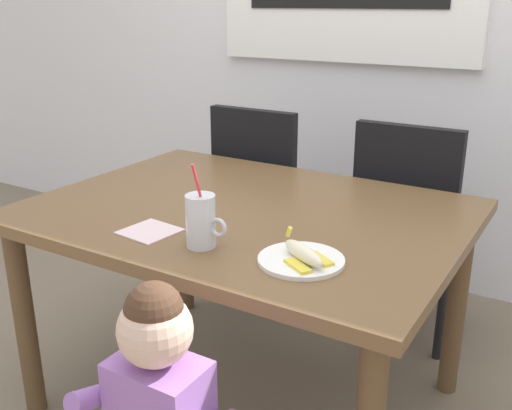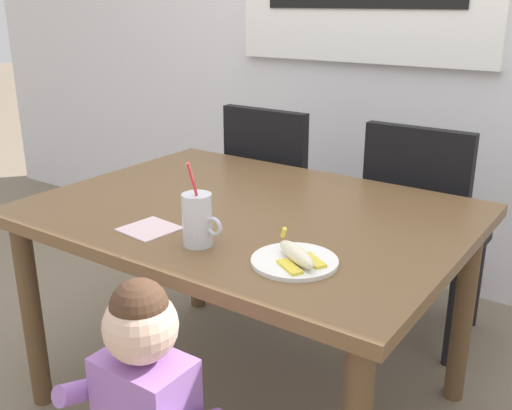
% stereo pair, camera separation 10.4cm
% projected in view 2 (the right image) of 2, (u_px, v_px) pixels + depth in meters
% --- Properties ---
extents(ground_plane, '(24.00, 24.00, 0.00)m').
position_uv_depth(ground_plane, '(249.00, 398.00, 2.21)').
color(ground_plane, '#7A6B56').
extents(dining_table, '(1.40, 1.05, 0.76)m').
position_uv_depth(dining_table, '(249.00, 234.00, 1.99)').
color(dining_table, brown).
rests_on(dining_table, ground).
extents(dining_chair_left, '(0.44, 0.45, 0.96)m').
position_uv_depth(dining_chair_left, '(278.00, 194.00, 2.78)').
color(dining_chair_left, black).
rests_on(dining_chair_left, ground).
extents(dining_chair_right, '(0.44, 0.45, 0.96)m').
position_uv_depth(dining_chair_right, '(421.00, 223.00, 2.42)').
color(dining_chair_right, black).
rests_on(dining_chair_right, ground).
extents(toddler_standing, '(0.33, 0.24, 0.84)m').
position_uv_depth(toddler_standing, '(146.00, 402.00, 1.37)').
color(toddler_standing, '#3F4760').
rests_on(toddler_standing, ground).
extents(milk_cup, '(0.13, 0.09, 0.25)m').
position_uv_depth(milk_cup, '(198.00, 223.00, 1.64)').
color(milk_cup, silver).
rests_on(milk_cup, dining_table).
extents(snack_plate, '(0.23, 0.23, 0.01)m').
position_uv_depth(snack_plate, '(295.00, 261.00, 1.54)').
color(snack_plate, white).
rests_on(snack_plate, dining_table).
extents(peeled_banana, '(0.17, 0.15, 0.07)m').
position_uv_depth(peeled_banana, '(297.00, 255.00, 1.52)').
color(peeled_banana, '#F4EAC6').
rests_on(peeled_banana, snack_plate).
extents(paper_napkin, '(0.17, 0.17, 0.00)m').
position_uv_depth(paper_napkin, '(150.00, 229.00, 1.77)').
color(paper_napkin, silver).
rests_on(paper_napkin, dining_table).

